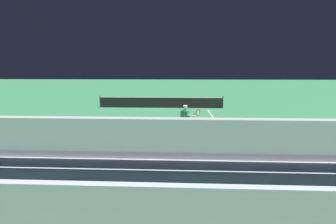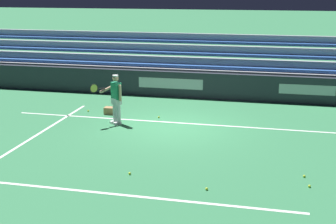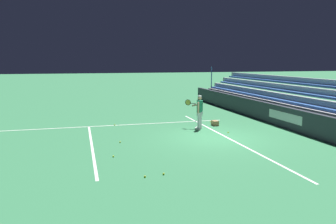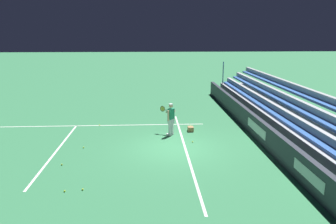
{
  "view_description": "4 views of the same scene",
  "coord_description": "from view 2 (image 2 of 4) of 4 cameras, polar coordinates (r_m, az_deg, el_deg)",
  "views": [
    {
      "loc": [
        1.82,
        -12.16,
        3.37
      ],
      "look_at": [
        1.12,
        1.7,
        1.13
      ],
      "focal_mm": 28.0,
      "sensor_mm": 36.0,
      "label": 1
    },
    {
      "loc": [
        -3.19,
        14.86,
        4.64
      ],
      "look_at": [
        -0.07,
        1.2,
        0.84
      ],
      "focal_mm": 50.0,
      "sensor_mm": 36.0,
      "label": 2
    },
    {
      "loc": [
        -13.39,
        5.88,
        3.45
      ],
      "look_at": [
        1.21,
        1.94,
        1.08
      ],
      "focal_mm": 35.0,
      "sensor_mm": 36.0,
      "label": 3
    },
    {
      "loc": [
        -14.64,
        1.11,
        5.33
      ],
      "look_at": [
        1.57,
        0.23,
        1.39
      ],
      "focal_mm": 35.0,
      "sensor_mm": 36.0,
      "label": 4
    }
  ],
  "objects": [
    {
      "name": "tennis_ball_far_right",
      "position": [
        18.05,
        -9.71,
        0.14
      ],
      "size": [
        0.07,
        0.07,
        0.07
      ],
      "primitive_type": "sphere",
      "color": "#CCE533",
      "rests_on": "ground"
    },
    {
      "name": "tennis_player",
      "position": [
        16.13,
        -6.42,
        1.63
      ],
      "size": [
        0.98,
        0.8,
        1.71
      ],
      "color": "silver",
      "rests_on": "ground"
    },
    {
      "name": "bleacher_stand",
      "position": [
        21.65,
        4.21,
        4.7
      ],
      "size": [
        26.45,
        2.4,
        2.95
      ],
      "color": "#9EA3A8",
      "rests_on": "ground"
    },
    {
      "name": "tennis_ball_by_box",
      "position": [
        12.28,
        16.28,
        -7.52
      ],
      "size": [
        0.07,
        0.07,
        0.07
      ],
      "primitive_type": "sphere",
      "color": "#CCE533",
      "rests_on": "ground"
    },
    {
      "name": "ground_plane",
      "position": [
        15.89,
        0.73,
        -1.82
      ],
      "size": [
        160.0,
        160.0,
        0.0
      ],
      "primitive_type": "plane",
      "color": "#337A4C"
    },
    {
      "name": "tennis_ball_on_baseline",
      "position": [
        16.94,
        -1.13,
        -0.63
      ],
      "size": [
        0.07,
        0.07,
        0.07
      ],
      "primitive_type": "sphere",
      "color": "#CCE533",
      "rests_on": "ground"
    },
    {
      "name": "court_baseline_white",
      "position": [
        16.36,
        1.1,
        -1.32
      ],
      "size": [
        12.0,
        0.1,
        0.01
      ],
      "primitive_type": "cube",
      "color": "white",
      "rests_on": "ground"
    },
    {
      "name": "court_service_line_white",
      "position": [
        10.92,
        -5.47,
        -10.04
      ],
      "size": [
        8.22,
        0.1,
        0.01
      ],
      "primitive_type": "cube",
      "color": "white",
      "rests_on": "ground"
    },
    {
      "name": "tennis_ball_far_left",
      "position": [
        12.0,
        -4.69,
        -7.48
      ],
      "size": [
        0.07,
        0.07,
        0.07
      ],
      "primitive_type": "sphere",
      "color": "#CCE533",
      "rests_on": "ground"
    },
    {
      "name": "tennis_ball_toward_net",
      "position": [
        11.74,
        16.86,
        -8.64
      ],
      "size": [
        0.07,
        0.07,
        0.07
      ],
      "primitive_type": "sphere",
      "color": "#CCE533",
      "rests_on": "ground"
    },
    {
      "name": "tennis_ball_stray_back",
      "position": [
        11.14,
        4.74,
        -9.32
      ],
      "size": [
        0.07,
        0.07,
        0.07
      ],
      "primitive_type": "sphere",
      "color": "#CCE533",
      "rests_on": "ground"
    },
    {
      "name": "ball_box_cardboard",
      "position": [
        17.58,
        -7.09,
        0.17
      ],
      "size": [
        0.4,
        0.3,
        0.26
      ],
      "primitive_type": "cube",
      "rotation": [
        0.0,
        0.0,
        0.01
      ],
      "color": "#A87F51",
      "rests_on": "ground"
    },
    {
      "name": "back_wall_sponsor_board",
      "position": [
        19.91,
        3.4,
        3.27
      ],
      "size": [
        27.84,
        0.25,
        1.1
      ],
      "color": "#2D333D",
      "rests_on": "ground"
    }
  ]
}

